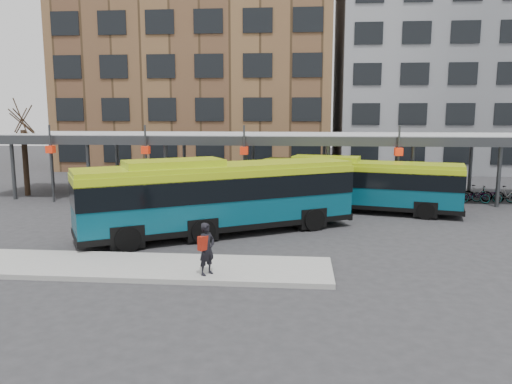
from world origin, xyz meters
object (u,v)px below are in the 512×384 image
(tree, at_px, (25,159))
(bus_rear, at_px, (357,183))
(bus_front, at_px, (219,195))
(pedestrian, at_px, (207,249))

(tree, distance_m, bus_rear, 21.86)
(bus_front, xyz_separation_m, pedestrian, (0.62, -6.34, -0.75))
(tree, relative_size, pedestrian, 3.17)
(bus_front, bearing_deg, bus_rear, 11.54)
(tree, height_order, pedestrian, tree)
(tree, relative_size, bus_rear, 0.49)
(bus_front, relative_size, bus_rear, 1.09)
(tree, height_order, bus_rear, tree)
(pedestrian, bearing_deg, bus_rear, 7.76)
(bus_front, height_order, pedestrian, bus_front)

